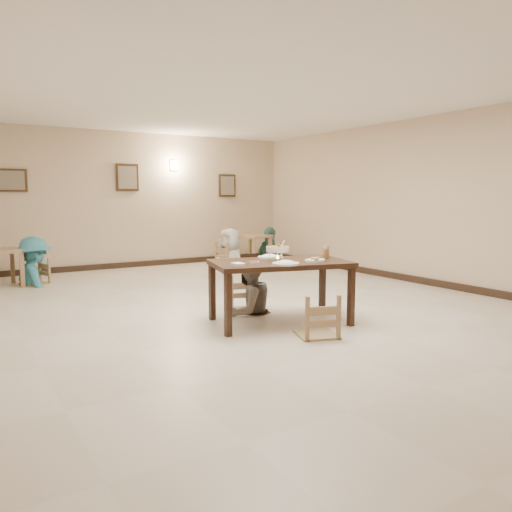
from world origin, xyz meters
TOP-DOWN VIEW (x-y plane):
  - floor at (0.00, 0.00)m, footprint 10.00×10.00m
  - ceiling at (0.00, 0.00)m, footprint 10.00×10.00m
  - wall_back at (0.00, 5.00)m, footprint 10.00×0.00m
  - wall_right at (4.00, 0.00)m, footprint 0.00×10.00m
  - baseboard_back at (0.00, 4.97)m, footprint 8.00×0.06m
  - baseboard_right at (3.97, 0.00)m, footprint 0.06×10.00m
  - picture_a at (-2.20, 4.96)m, footprint 0.55×0.04m
  - picture_b at (0.10, 4.96)m, footprint 0.50×0.04m
  - picture_c at (2.60, 4.96)m, footprint 0.45×0.04m
  - wall_sconce at (1.20, 4.96)m, footprint 0.16×0.05m
  - main_table at (0.17, -0.90)m, footprint 1.85×1.32m
  - chair_far at (0.14, -0.12)m, footprint 0.42×0.42m
  - chair_near at (0.19, -1.62)m, footprint 0.44×0.44m
  - main_diner at (0.12, -0.20)m, footprint 0.91×0.77m
  - curry_warmer at (0.13, -0.89)m, footprint 0.32×0.28m
  - rice_plate_far at (0.22, -0.57)m, footprint 0.32×0.32m
  - rice_plate_near at (0.03, -1.22)m, footprint 0.32×0.32m
  - fried_plate at (0.52, -1.15)m, footprint 0.27×0.27m
  - chili_dish at (-0.20, -0.88)m, footprint 0.12×0.12m
  - napkin_cutlery at (-0.48, -0.97)m, footprint 0.16×0.24m
  - drink_glass at (0.82, -1.00)m, footprint 0.08×0.08m
  - bg_table_left at (-2.59, 3.76)m, footprint 0.78×0.78m
  - bg_table_right at (2.60, 3.78)m, footprint 0.91×0.91m
  - bg_chair_lr at (-2.05, 3.70)m, footprint 0.42×0.42m
  - bg_chair_rl at (2.06, 3.85)m, footprint 0.50×0.50m
  - bg_chair_rr at (3.13, 3.86)m, footprint 0.45×0.45m
  - bg_diner_b at (-2.05, 3.70)m, footprint 0.90×1.25m
  - bg_diner_c at (2.06, 3.85)m, footprint 0.76×0.97m
  - bg_diner_d at (3.13, 3.86)m, footprint 0.44×1.03m

SIDE VIEW (x-z plane):
  - floor at x=0.00m, z-range 0.00..0.00m
  - baseboard_back at x=0.00m, z-range 0.00..0.12m
  - baseboard_right at x=3.97m, z-range 0.00..0.12m
  - bg_chair_lr at x=-2.05m, z-range 0.00..0.88m
  - chair_far at x=0.14m, z-range 0.00..0.89m
  - chair_near at x=0.19m, z-range 0.00..0.94m
  - bg_chair_rr at x=3.13m, z-range 0.00..0.95m
  - bg_chair_rl at x=2.06m, z-range 0.00..1.07m
  - bg_table_left at x=-2.59m, z-range 0.20..0.88m
  - bg_table_right at x=2.60m, z-range 0.22..0.93m
  - main_table at x=0.17m, z-range 0.31..1.10m
  - chili_dish at x=-0.20m, z-range 0.78..0.81m
  - napkin_cutlery at x=-0.48m, z-range 0.78..0.81m
  - rice_plate_near at x=0.03m, z-range 0.76..0.84m
  - rice_plate_far at x=0.22m, z-range 0.76..0.84m
  - fried_plate at x=0.52m, z-range 0.77..0.83m
  - main_diner at x=0.12m, z-range 0.00..1.63m
  - drink_glass at x=0.82m, z-range 0.78..0.94m
  - bg_diner_d at x=3.13m, z-range 0.00..1.74m
  - bg_diner_b at x=-2.05m, z-range 0.00..1.74m
  - bg_diner_c at x=2.06m, z-range 0.00..1.75m
  - curry_warmer at x=0.13m, z-range 0.81..1.06m
  - wall_back at x=0.00m, z-range -3.50..6.50m
  - wall_right at x=4.00m, z-range -3.50..6.50m
  - picture_c at x=2.60m, z-range 1.57..2.12m
  - picture_a at x=-2.20m, z-range 1.67..2.12m
  - picture_b at x=0.10m, z-range 1.70..2.30m
  - wall_sconce at x=1.20m, z-range 2.19..2.41m
  - ceiling at x=0.00m, z-range 3.00..3.00m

